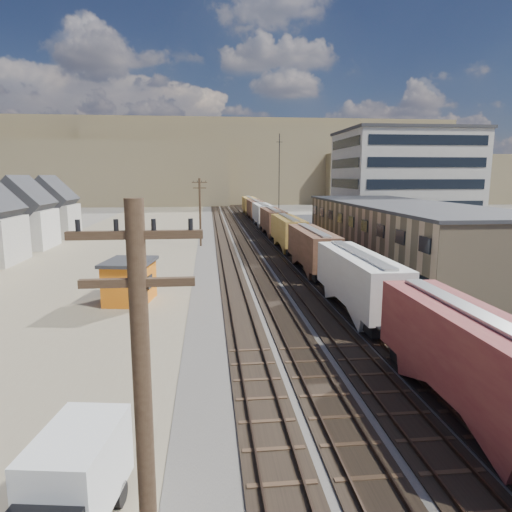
{
  "coord_description": "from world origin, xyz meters",
  "views": [
    {
      "loc": [
        -7.31,
        -25.56,
        10.35
      ],
      "look_at": [
        -2.97,
        15.92,
        3.0
      ],
      "focal_mm": 32.0,
      "sensor_mm": 36.0,
      "label": 1
    }
  ],
  "objects": [
    {
      "name": "ground",
      "position": [
        0.0,
        0.0,
        0.0
      ],
      "size": [
        300.0,
        300.0,
        0.0
      ],
      "primitive_type": "plane",
      "color": "#6B6356",
      "rests_on": "ground"
    },
    {
      "name": "ballast_bed",
      "position": [
        0.0,
        50.0,
        0.03
      ],
      "size": [
        18.0,
        200.0,
        0.06
      ],
      "primitive_type": "cube",
      "color": "#4C4742",
      "rests_on": "ground"
    },
    {
      "name": "dirt_yard",
      "position": [
        -20.0,
        40.0,
        0.01
      ],
      "size": [
        24.0,
        180.0,
        0.03
      ],
      "primitive_type": "cube",
      "color": "#84745A",
      "rests_on": "ground"
    },
    {
      "name": "asphalt_lot",
      "position": [
        22.0,
        35.0,
        0.02
      ],
      "size": [
        26.0,
        120.0,
        0.04
      ],
      "primitive_type": "cube",
      "color": "#232326",
      "rests_on": "ground"
    },
    {
      "name": "rail_tracks",
      "position": [
        -0.55,
        50.0,
        0.11
      ],
      "size": [
        11.4,
        200.0,
        0.24
      ],
      "color": "black",
      "rests_on": "ground"
    },
    {
      "name": "freight_train",
      "position": [
        3.8,
        44.8,
        2.79
      ],
      "size": [
        3.0,
        119.74,
        4.46
      ],
      "color": "black",
      "rests_on": "ground"
    },
    {
      "name": "warehouse",
      "position": [
        14.98,
        25.0,
        3.65
      ],
      "size": [
        12.4,
        40.4,
        7.25
      ],
      "color": "#9E8763",
      "rests_on": "ground"
    },
    {
      "name": "office_tower",
      "position": [
        27.95,
        54.95,
        9.26
      ],
      "size": [
        22.6,
        18.6,
        18.45
      ],
      "color": "#9E998E",
      "rests_on": "ground"
    },
    {
      "name": "utility_pole_south",
      "position": [
        -8.5,
        -18.0,
        5.3
      ],
      "size": [
        2.2,
        0.32,
        10.0
      ],
      "color": "#382619",
      "rests_on": "ground"
    },
    {
      "name": "utility_pole_north",
      "position": [
        -8.5,
        42.0,
        5.3
      ],
      "size": [
        2.2,
        0.32,
        10.0
      ],
      "color": "#382619",
      "rests_on": "ground"
    },
    {
      "name": "radio_mast",
      "position": [
        6.0,
        60.0,
        9.12
      ],
      "size": [
        1.2,
        0.16,
        18.0
      ],
      "color": "black",
      "rests_on": "ground"
    },
    {
      "name": "hills_north",
      "position": [
        0.17,
        167.92,
        14.1
      ],
      "size": [
        265.0,
        80.0,
        32.0
      ],
      "color": "brown",
      "rests_on": "ground"
    },
    {
      "name": "box_truck",
      "position": [
        -11.4,
        -13.49,
        1.49
      ],
      "size": [
        2.85,
        5.74,
        2.93
      ],
      "color": "silver",
      "rests_on": "ground"
    },
    {
      "name": "maintenance_shed",
      "position": [
        -13.86,
        12.0,
        1.81
      ],
      "size": [
        4.44,
        5.35,
        3.54
      ],
      "color": "orange",
      "rests_on": "ground"
    },
    {
      "name": "parked_car_blue",
      "position": [
        20.64,
        43.96,
        0.79
      ],
      "size": [
        6.19,
        5.39,
        1.58
      ],
      "primitive_type": "imported",
      "rotation": [
        0.0,
        0.0,
        0.97
      ],
      "color": "navy",
      "rests_on": "ground"
    },
    {
      "name": "parked_car_far",
      "position": [
        34.0,
        55.88,
        0.73
      ],
      "size": [
        2.69,
        4.57,
        1.46
      ],
      "primitive_type": "imported",
      "rotation": [
        0.0,
        0.0,
        0.24
      ],
      "color": "silver",
      "rests_on": "ground"
    }
  ]
}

